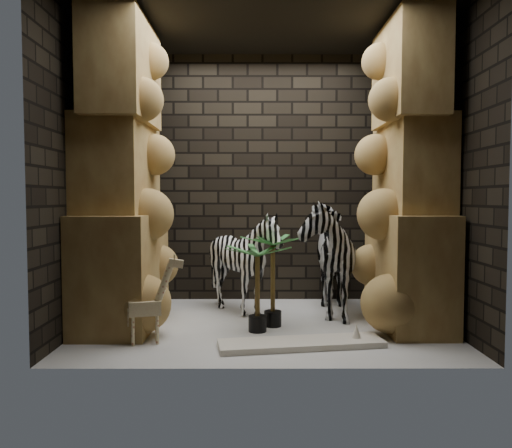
{
  "coord_description": "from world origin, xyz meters",
  "views": [
    {
      "loc": [
        -0.09,
        -4.81,
        1.25
      ],
      "look_at": [
        -0.08,
        0.15,
        0.99
      ],
      "focal_mm": 34.54,
      "sensor_mm": 36.0,
      "label": 1
    }
  ],
  "objects_px": {
    "zebra_left": "(244,268)",
    "surfboard": "(301,343)",
    "zebra_right": "(324,247)",
    "palm_back": "(257,288)",
    "giraffe_toy": "(145,298)",
    "palm_front": "(273,280)"
  },
  "relations": [
    {
      "from": "giraffe_toy",
      "to": "palm_back",
      "type": "bearing_deg",
      "value": 7.76
    },
    {
      "from": "zebra_right",
      "to": "palm_front",
      "type": "xyz_separation_m",
      "value": [
        -0.57,
        -0.54,
        -0.27
      ]
    },
    {
      "from": "surfboard",
      "to": "palm_front",
      "type": "bearing_deg",
      "value": 99.2
    },
    {
      "from": "palm_front",
      "to": "palm_back",
      "type": "xyz_separation_m",
      "value": [
        -0.15,
        -0.19,
        -0.04
      ]
    },
    {
      "from": "palm_back",
      "to": "surfboard",
      "type": "relative_size",
      "value": 0.59
    },
    {
      "from": "zebra_right",
      "to": "giraffe_toy",
      "type": "distance_m",
      "value": 2.06
    },
    {
      "from": "palm_front",
      "to": "surfboard",
      "type": "height_order",
      "value": "palm_front"
    },
    {
      "from": "surfboard",
      "to": "zebra_left",
      "type": "bearing_deg",
      "value": 104.53
    },
    {
      "from": "palm_front",
      "to": "palm_back",
      "type": "relative_size",
      "value": 1.1
    },
    {
      "from": "zebra_right",
      "to": "palm_back",
      "type": "xyz_separation_m",
      "value": [
        -0.72,
        -0.73,
        -0.32
      ]
    },
    {
      "from": "giraffe_toy",
      "to": "palm_back",
      "type": "height_order",
      "value": "palm_back"
    },
    {
      "from": "zebra_left",
      "to": "giraffe_toy",
      "type": "xyz_separation_m",
      "value": [
        -0.83,
        -1.09,
        -0.11
      ]
    },
    {
      "from": "palm_front",
      "to": "zebra_right",
      "type": "bearing_deg",
      "value": 43.31
    },
    {
      "from": "zebra_right",
      "to": "palm_back",
      "type": "height_order",
      "value": "zebra_right"
    },
    {
      "from": "zebra_right",
      "to": "surfboard",
      "type": "distance_m",
      "value": 1.43
    },
    {
      "from": "zebra_right",
      "to": "palm_front",
      "type": "bearing_deg",
      "value": -135.59
    },
    {
      "from": "zebra_right",
      "to": "zebra_left",
      "type": "bearing_deg",
      "value": -176.83
    },
    {
      "from": "zebra_right",
      "to": "giraffe_toy",
      "type": "height_order",
      "value": "zebra_right"
    },
    {
      "from": "giraffe_toy",
      "to": "palm_front",
      "type": "bearing_deg",
      "value": 13.35
    },
    {
      "from": "zebra_left",
      "to": "giraffe_toy",
      "type": "bearing_deg",
      "value": -121.23
    },
    {
      "from": "zebra_left",
      "to": "surfboard",
      "type": "height_order",
      "value": "zebra_left"
    },
    {
      "from": "giraffe_toy",
      "to": "surfboard",
      "type": "xyz_separation_m",
      "value": [
        1.34,
        -0.07,
        -0.37
      ]
    }
  ]
}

